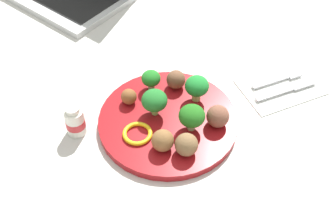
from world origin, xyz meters
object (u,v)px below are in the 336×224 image
(plate, at_px, (168,121))
(fork, at_px, (279,79))
(yogurt_bottle, at_px, (75,121))
(meatball_back_right, at_px, (176,80))
(broccoli_floret_center, at_px, (150,79))
(meatball_back_left, at_px, (129,97))
(broccoli_floret_front_left, at_px, (154,101))
(meatball_front_right, at_px, (163,141))
(meatball_center, at_px, (186,145))
(pepper_ring_mid_right, at_px, (137,134))
(meatball_far_rim, at_px, (218,116))
(broccoli_floret_mid_right, at_px, (197,87))
(napkin, at_px, (280,86))
(knife, at_px, (288,89))
(broccoli_floret_mid_left, at_px, (192,116))

(plate, height_order, fork, plate)
(yogurt_bottle, bearing_deg, meatball_back_right, 7.68)
(broccoli_floret_center, xyz_separation_m, meatball_back_left, (-0.05, -0.02, -0.01))
(broccoli_floret_front_left, distance_m, meatball_front_right, 0.09)
(meatball_back_left, height_order, meatball_center, meatball_center)
(broccoli_floret_center, height_order, pepper_ring_mid_right, broccoli_floret_center)
(meatball_front_right, relative_size, meatball_far_rim, 0.95)
(meatball_far_rim, xyz_separation_m, yogurt_bottle, (-0.26, 0.10, -0.01))
(broccoli_floret_mid_right, xyz_separation_m, yogurt_bottle, (-0.25, 0.02, -0.02))
(plate, distance_m, napkin, 0.27)
(meatball_back_left, relative_size, meatball_far_rim, 0.73)
(napkin, bearing_deg, broccoli_floret_center, 162.06)
(broccoli_floret_front_left, xyz_separation_m, pepper_ring_mid_right, (-0.05, -0.04, -0.03))
(meatball_front_right, height_order, knife, meatball_front_right)
(plate, xyz_separation_m, napkin, (0.27, 0.01, -0.01))
(broccoli_floret_center, distance_m, knife, 0.30)
(broccoli_floret_front_left, height_order, pepper_ring_mid_right, broccoli_floret_front_left)
(broccoli_floret_mid_right, distance_m, meatball_far_rim, 0.08)
(broccoli_floret_center, distance_m, yogurt_bottle, 0.18)
(pepper_ring_mid_right, bearing_deg, knife, 1.00)
(broccoli_floret_front_left, bearing_deg, fork, 0.16)
(broccoli_floret_center, relative_size, fork, 0.37)
(broccoli_floret_mid_left, bearing_deg, meatball_back_left, 128.33)
(broccoli_floret_center, height_order, fork, broccoli_floret_center)
(broccoli_floret_front_left, bearing_deg, meatball_far_rim, -35.27)
(broccoli_floret_center, height_order, meatball_back_left, broccoli_floret_center)
(knife, bearing_deg, napkin, 113.27)
(pepper_ring_mid_right, bearing_deg, meatball_back_left, 81.38)
(meatball_front_right, bearing_deg, napkin, 13.15)
(broccoli_floret_center, xyz_separation_m, meatball_center, (0.00, -0.18, -0.01))
(knife, bearing_deg, meatball_back_left, 165.86)
(broccoli_floret_front_left, distance_m, meatball_center, 0.12)
(broccoli_floret_front_left, distance_m, knife, 0.30)
(meatball_back_left, bearing_deg, broccoli_floret_center, 21.80)
(meatball_back_right, height_order, yogurt_bottle, yogurt_bottle)
(fork, bearing_deg, broccoli_floret_mid_right, 178.85)
(pepper_ring_mid_right, relative_size, knife, 0.40)
(plate, distance_m, meatball_front_right, 0.08)
(meatball_center, bearing_deg, broccoli_floret_mid_left, 55.66)
(meatball_far_rim, distance_m, napkin, 0.20)
(broccoli_floret_front_left, xyz_separation_m, fork, (0.29, 0.00, -0.04))
(meatball_back_right, height_order, pepper_ring_mid_right, meatball_back_right)
(plate, bearing_deg, knife, -2.26)
(broccoli_floret_mid_left, xyz_separation_m, knife, (0.24, 0.03, -0.04))
(meatball_back_left, bearing_deg, broccoli_floret_mid_left, -51.67)
(broccoli_floret_mid_left, relative_size, knife, 0.39)
(broccoli_floret_center, distance_m, napkin, 0.29)
(broccoli_floret_front_left, height_order, fork, broccoli_floret_front_left)
(meatball_far_rim, bearing_deg, broccoli_floret_front_left, 144.73)
(plate, height_order, broccoli_floret_mid_right, broccoli_floret_mid_right)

